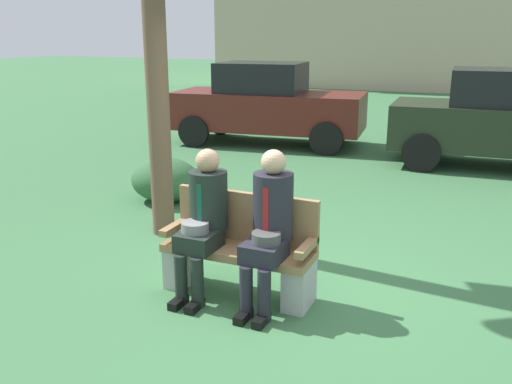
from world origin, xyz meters
TOP-DOWN VIEW (x-y plane):
  - ground_plane at (0.00, 0.00)m, footprint 80.00×80.00m
  - park_bench at (-0.38, -0.23)m, footprint 1.35×0.44m
  - seated_man_left at (-0.68, -0.35)m, footprint 0.34×0.72m
  - seated_man_right at (-0.06, -0.35)m, footprint 0.34×0.72m
  - shrub_near_bench at (-2.55, 1.95)m, footprint 0.96×0.88m
  - parked_car_near at (-2.83, 6.35)m, footprint 4.05×2.06m
  - parked_car_far at (1.77, 5.95)m, footprint 3.97×1.87m

SIDE VIEW (x-z plane):
  - ground_plane at x=0.00m, z-range 0.00..0.00m
  - shrub_near_bench at x=-2.55m, z-range 0.00..0.60m
  - park_bench at x=-0.38m, z-range -0.05..0.85m
  - seated_man_left at x=-0.68m, z-range 0.07..1.38m
  - seated_man_right at x=-0.06m, z-range 0.07..1.42m
  - parked_car_near at x=-2.83m, z-range 0.00..1.68m
  - parked_car_far at x=1.77m, z-range 0.00..1.68m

